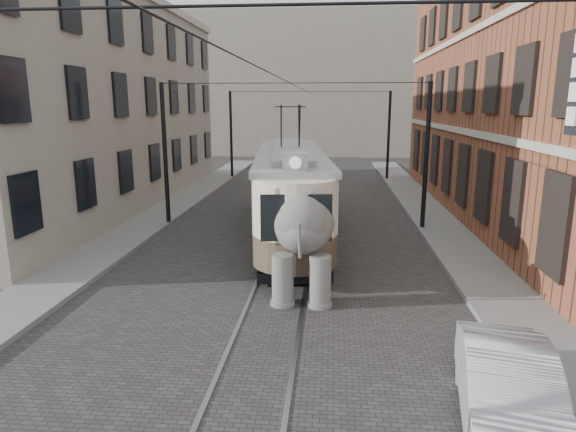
# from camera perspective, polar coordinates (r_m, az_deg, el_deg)

# --- Properties ---
(ground) EXTENTS (120.00, 120.00, 0.00)m
(ground) POSITION_cam_1_polar(r_m,az_deg,el_deg) (15.48, -0.48, -6.68)
(ground) COLOR #3C3A37
(tram_rails) EXTENTS (1.54, 80.00, 0.02)m
(tram_rails) POSITION_cam_1_polar(r_m,az_deg,el_deg) (15.47, -0.48, -6.63)
(tram_rails) COLOR slate
(tram_rails) RESTS_ON ground
(sidewalk_right) EXTENTS (2.00, 60.00, 0.15)m
(sidewalk_right) POSITION_cam_1_polar(r_m,az_deg,el_deg) (16.06, 21.50, -6.58)
(sidewalk_right) COLOR slate
(sidewalk_right) RESTS_ON ground
(sidewalk_left) EXTENTS (2.00, 60.00, 0.15)m
(sidewalk_left) POSITION_cam_1_polar(r_m,az_deg,el_deg) (17.30, -22.54, -5.31)
(sidewalk_left) COLOR slate
(sidewalk_left) RESTS_ON ground
(brick_building) EXTENTS (8.00, 26.00, 12.00)m
(brick_building) POSITION_cam_1_polar(r_m,az_deg,el_deg) (25.43, 27.98, 13.20)
(brick_building) COLOR brown
(brick_building) RESTS_ON ground
(stucco_building) EXTENTS (7.00, 24.00, 10.00)m
(stucco_building) POSITION_cam_1_polar(r_m,az_deg,el_deg) (27.50, -22.26, 11.47)
(stucco_building) COLOR gray
(stucco_building) RESTS_ON ground
(distant_block) EXTENTS (28.00, 10.00, 14.00)m
(distant_block) POSITION_cam_1_polar(r_m,az_deg,el_deg) (54.59, 3.67, 14.59)
(distant_block) COLOR gray
(distant_block) RESTS_ON ground
(catenary) EXTENTS (11.00, 30.20, 6.00)m
(catenary) POSITION_cam_1_polar(r_m,az_deg,el_deg) (19.72, 0.32, 6.47)
(catenary) COLOR black
(catenary) RESTS_ON ground
(tram) EXTENTS (3.99, 13.00, 5.07)m
(tram) POSITION_cam_1_polar(r_m,az_deg,el_deg) (20.02, 0.25, 5.23)
(tram) COLOR beige
(tram) RESTS_ON ground
(elephant) EXTENTS (2.82, 5.00, 3.03)m
(elephant) POSITION_cam_1_polar(r_m,az_deg,el_deg) (13.63, 1.88, -2.70)
(elephant) COLOR slate
(elephant) RESTS_ON ground
(parked_car) EXTENTS (2.06, 4.18, 1.32)m
(parked_car) POSITION_cam_1_polar(r_m,az_deg,el_deg) (9.10, 23.89, -17.87)
(parked_car) COLOR #B3B4B8
(parked_car) RESTS_ON ground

